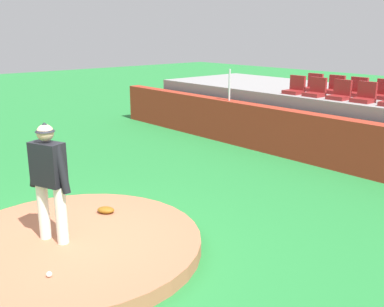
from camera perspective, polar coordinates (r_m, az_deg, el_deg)
ground_plane at (r=7.19m, az=-14.68°, el=-12.03°), size 60.00×60.00×0.00m
pitchers_mound at (r=7.14m, az=-14.74°, el=-11.24°), size 3.84×3.84×0.22m
pitcher at (r=6.75m, az=-17.77°, el=-2.48°), size 0.76×0.42×1.80m
baseball at (r=6.17m, az=-17.73°, el=-14.44°), size 0.07×0.07×0.07m
fielding_glove at (r=7.88m, az=-10.92°, el=-7.08°), size 0.36×0.34×0.11m
brick_barrier at (r=11.44m, az=16.81°, el=1.48°), size 16.61×0.40×1.25m
fence_post_left at (r=13.29m, az=4.79°, el=8.70°), size 0.06×0.06×0.92m
bleacher_platform at (r=13.43m, az=22.22°, el=3.60°), size 14.16×3.79×1.53m
stadium_chair_0 at (r=12.99m, az=12.99°, el=8.12°), size 0.48×0.44×0.50m
stadium_chair_1 at (r=12.61m, az=15.48°, el=7.75°), size 0.48×0.44×0.50m
stadium_chair_2 at (r=12.22m, az=18.33°, el=7.30°), size 0.48×0.44×0.50m
stadium_chair_3 at (r=11.95m, az=21.12°, el=6.88°), size 0.48×0.44×0.50m
stadium_chair_6 at (r=13.73m, az=15.16°, el=8.35°), size 0.48×0.44×0.50m
stadium_chair_7 at (r=13.38m, az=17.71°, el=7.99°), size 0.48×0.44×0.50m
stadium_chair_8 at (r=13.01m, az=20.26°, el=7.57°), size 0.48×0.44×0.50m
stadium_chair_9 at (r=12.72m, az=23.21°, el=7.12°), size 0.48×0.44×0.50m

